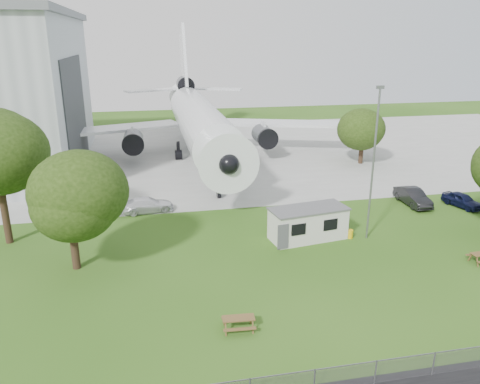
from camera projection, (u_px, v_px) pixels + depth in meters
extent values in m
plane|color=#457023|center=(293.00, 286.00, 30.62)|extent=(160.00, 160.00, 0.00)
cube|color=#B7B7B2|center=(211.00, 152.00, 65.96)|extent=(120.00, 46.00, 0.03)
cube|color=#2D3033|center=(76.00, 114.00, 56.00)|extent=(0.16, 16.00, 12.96)
cylinder|color=white|center=(199.00, 122.00, 60.26)|extent=(5.40, 34.00, 5.40)
cone|color=white|center=(224.00, 157.00, 42.58)|extent=(5.40, 5.50, 5.40)
cone|color=white|center=(185.00, 96.00, 79.53)|extent=(4.86, 9.00, 4.86)
cube|color=white|center=(102.00, 130.00, 61.26)|extent=(21.36, 10.77, 0.36)
cube|color=white|center=(285.00, 123.00, 65.96)|extent=(21.36, 10.77, 0.36)
cube|color=white|center=(184.00, 61.00, 77.74)|extent=(0.46, 9.96, 12.17)
cylinder|color=#515459|center=(133.00, 141.00, 58.86)|extent=(2.50, 4.20, 2.50)
cylinder|color=#515459|center=(264.00, 136.00, 62.05)|extent=(2.50, 4.20, 2.50)
cylinder|color=#515459|center=(185.00, 85.00, 77.97)|extent=(2.60, 4.50, 2.60)
cylinder|color=black|center=(219.00, 186.00, 47.07)|extent=(0.36, 0.36, 2.40)
cylinder|color=black|center=(178.00, 150.00, 61.89)|extent=(0.44, 0.44, 2.40)
cylinder|color=black|center=(220.00, 148.00, 62.94)|extent=(0.44, 0.44, 2.40)
cube|color=silver|center=(308.00, 224.00, 37.43)|extent=(6.31, 3.40, 2.50)
cube|color=#59595B|center=(309.00, 209.00, 37.02)|extent=(6.54, 3.63, 0.12)
cylinder|color=gold|center=(350.00, 234.00, 37.79)|extent=(0.50, 0.50, 0.70)
cylinder|color=slate|center=(373.00, 166.00, 36.03)|extent=(0.16, 0.16, 12.00)
cylinder|color=#382619|center=(6.00, 217.00, 36.40)|extent=(0.56, 0.56, 4.29)
cylinder|color=#382619|center=(75.00, 248.00, 32.50)|extent=(0.56, 0.56, 3.04)
sphere|color=#3E571C|center=(68.00, 198.00, 31.33)|extent=(7.13, 7.13, 7.13)
cylinder|color=#382619|center=(361.00, 154.00, 59.78)|extent=(0.56, 0.56, 2.55)
sphere|color=#3E571C|center=(363.00, 130.00, 58.80)|extent=(6.57, 6.57, 6.57)
imported|color=black|center=(462.00, 200.00, 44.62)|extent=(2.59, 4.23, 1.34)
imported|color=black|center=(413.00, 197.00, 45.15)|extent=(1.72, 4.82, 1.58)
imported|color=white|center=(147.00, 205.00, 43.29)|extent=(5.01, 2.51, 1.40)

